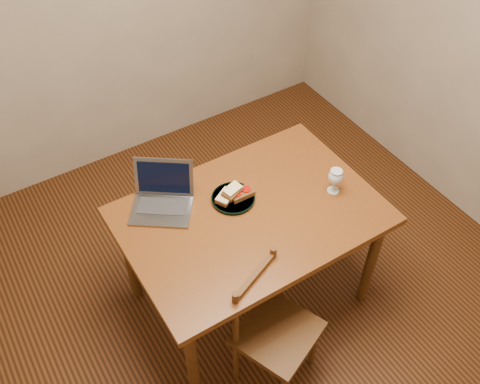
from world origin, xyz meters
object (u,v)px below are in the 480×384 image
table (251,224)px  laptop (163,195)px  chair (274,326)px  plate (233,199)px  milk_glass (335,181)px

table → laptop: laptop is taller
table → chair: chair is taller
plate → laptop: (-0.32, 0.18, 0.05)m
table → laptop: (-0.34, 0.30, 0.14)m
table → chair: bearing=-108.7°
plate → table: bearing=-77.6°
plate → milk_glass: milk_glass is taller
table → plate: size_ratio=5.69×
milk_glass → laptop: bearing=153.3°
chair → milk_glass: bearing=7.9°
chair → laptop: bearing=81.7°
table → laptop: bearing=138.6°
laptop → chair: bearing=-39.8°
chair → plate: bearing=55.4°
plate → milk_glass: 0.54m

